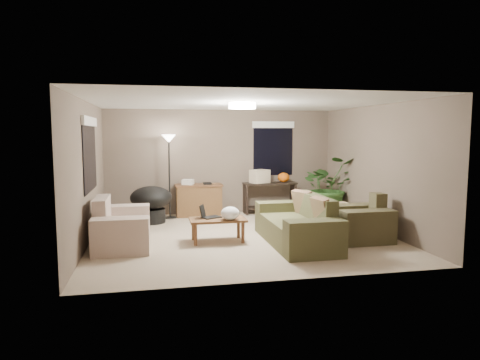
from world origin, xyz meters
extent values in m
plane|color=#C5AF92|center=(0.00, 0.00, 0.00)|extent=(5.50, 5.50, 0.00)
plane|color=white|center=(0.00, 0.00, 2.50)|extent=(5.50, 5.50, 0.00)
plane|color=#6B5A4F|center=(0.00, 2.50, 1.25)|extent=(5.50, 0.00, 5.50)
plane|color=#6B5A4F|center=(0.00, -2.50, 1.25)|extent=(5.50, 0.00, 5.50)
plane|color=#6B5A4F|center=(-2.75, 0.00, 1.25)|extent=(0.00, 5.00, 5.00)
plane|color=#6B5A4F|center=(2.75, 0.00, 1.25)|extent=(0.00, 5.00, 5.00)
cube|color=brown|center=(0.82, -0.69, 0.21)|extent=(0.95, 1.48, 0.42)
cube|color=#4E4E2F|center=(1.19, -0.69, 0.64)|extent=(0.22, 1.48, 0.43)
cube|color=#48482B|center=(0.82, -1.61, 0.30)|extent=(0.95, 0.36, 0.60)
cube|color=#4B4B2D|center=(0.82, 0.23, 0.30)|extent=(0.95, 0.36, 0.60)
cube|color=#8C7251|center=(1.12, -1.14, 0.65)|extent=(0.30, 0.48, 0.47)
cube|color=#8C7251|center=(1.12, -0.24, 0.65)|extent=(0.39, 0.50, 0.47)
cube|color=beige|center=(-2.16, -0.21, 0.21)|extent=(0.90, 0.88, 0.42)
cube|color=beige|center=(-2.50, -0.21, 0.64)|extent=(0.22, 0.88, 0.43)
cube|color=beige|center=(-2.16, -0.83, 0.30)|extent=(0.90, 0.36, 0.60)
cube|color=beige|center=(-2.16, 0.41, 0.30)|extent=(0.90, 0.36, 0.60)
cube|color=brown|center=(2.04, -0.67, 0.21)|extent=(0.95, 0.28, 0.42)
cube|color=brown|center=(2.41, -0.67, 0.64)|extent=(0.22, 0.28, 0.43)
cube|color=#47422A|center=(2.04, -0.99, 0.30)|extent=(0.95, 0.36, 0.60)
cube|color=brown|center=(2.04, -0.35, 0.30)|extent=(0.95, 0.36, 0.60)
cube|color=brown|center=(-0.51, -0.30, 0.40)|extent=(1.00, 0.55, 0.04)
cylinder|color=brown|center=(-0.93, -0.50, 0.19)|extent=(0.06, 0.06, 0.38)
cylinder|color=brown|center=(-0.09, -0.50, 0.19)|extent=(0.06, 0.06, 0.38)
cylinder|color=brown|center=(-0.93, -0.10, 0.19)|extent=(0.06, 0.06, 0.38)
cylinder|color=brown|center=(-0.09, -0.10, 0.19)|extent=(0.06, 0.06, 0.38)
cube|color=black|center=(-0.61, -0.20, 0.43)|extent=(0.39, 0.34, 0.02)
cube|color=black|center=(-0.77, -0.20, 0.55)|extent=(0.15, 0.24, 0.22)
ellipsoid|color=white|center=(-0.31, -0.45, 0.54)|extent=(0.41, 0.39, 0.23)
cube|color=brown|center=(-0.59, 2.18, 0.35)|extent=(1.05, 0.45, 0.71)
cube|color=brown|center=(-0.59, 2.18, 0.73)|extent=(1.10, 0.50, 0.04)
cube|color=silver|center=(-0.84, 2.18, 0.81)|extent=(0.30, 0.28, 0.12)
cube|color=black|center=(-0.39, 2.13, 0.77)|extent=(0.18, 0.22, 0.04)
cube|color=black|center=(1.14, 2.20, 0.73)|extent=(1.30, 0.40, 0.04)
cube|color=black|center=(0.54, 2.20, 0.35)|extent=(0.05, 0.38, 0.71)
cube|color=black|center=(1.74, 2.20, 0.35)|extent=(0.05, 0.38, 0.71)
cube|color=black|center=(1.14, 2.20, 0.15)|extent=(1.25, 0.36, 0.03)
ellipsoid|color=orange|center=(1.49, 2.20, 0.87)|extent=(0.37, 0.37, 0.23)
cube|color=beige|center=(0.89, 2.20, 0.91)|extent=(0.51, 0.46, 0.31)
cylinder|color=black|center=(-1.68, 1.62, 0.15)|extent=(0.60, 0.60, 0.30)
ellipsoid|color=black|center=(-1.68, 1.62, 0.55)|extent=(1.09, 1.09, 0.50)
cylinder|color=black|center=(-1.27, 2.05, 0.01)|extent=(0.28, 0.28, 0.02)
cylinder|color=black|center=(-1.27, 2.05, 0.90)|extent=(0.04, 0.04, 1.78)
cone|color=white|center=(-1.27, 2.05, 1.82)|extent=(0.32, 0.32, 0.18)
cylinder|color=white|center=(0.00, 0.00, 2.44)|extent=(0.50, 0.50, 0.10)
imported|color=#2D5923|center=(2.38, 1.53, 0.55)|extent=(1.27, 1.41, 1.10)
cube|color=tan|center=(2.23, 0.51, 0.01)|extent=(0.32, 0.32, 0.03)
cylinder|color=tan|center=(2.23, 0.51, 0.25)|extent=(0.12, 0.12, 0.44)
cube|color=tan|center=(2.23, 0.51, 0.48)|extent=(0.22, 0.22, 0.03)
cube|color=black|center=(-2.73, 0.30, 1.55)|extent=(0.01, 1.50, 1.30)
cube|color=white|center=(-2.71, 0.30, 2.15)|extent=(0.05, 1.56, 0.16)
cube|color=black|center=(1.30, 2.48, 1.55)|extent=(1.00, 0.01, 1.30)
cube|color=white|center=(1.30, 2.46, 2.15)|extent=(1.06, 0.05, 0.16)
camera|label=1|loc=(-1.62, -7.76, 1.94)|focal=32.00mm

